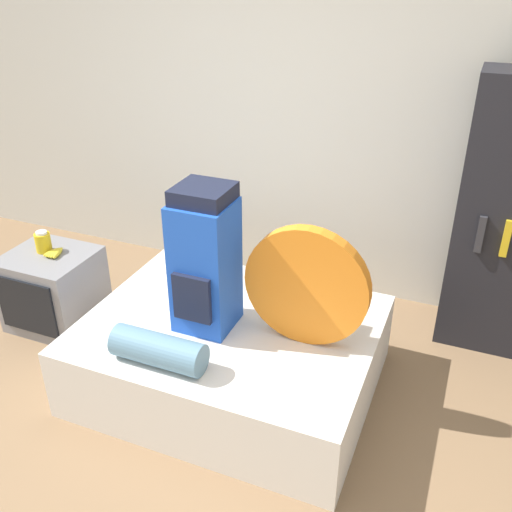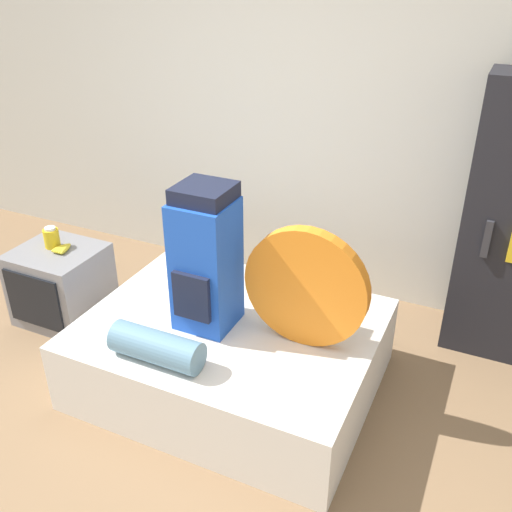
{
  "view_description": "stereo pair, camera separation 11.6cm",
  "coord_description": "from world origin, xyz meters",
  "views": [
    {
      "loc": [
        1.14,
        -1.55,
        2.23
      ],
      "look_at": [
        0.18,
        0.79,
        0.87
      ],
      "focal_mm": 40.0,
      "sensor_mm": 36.0,
      "label": 1
    },
    {
      "loc": [
        1.25,
        -1.5,
        2.23
      ],
      "look_at": [
        0.18,
        0.79,
        0.87
      ],
      "focal_mm": 40.0,
      "sensor_mm": 36.0,
      "label": 2
    }
  ],
  "objects": [
    {
      "name": "banana_bunch",
      "position": [
        -1.27,
        0.93,
        0.53
      ],
      "size": [
        0.11,
        0.14,
        0.03
      ],
      "color": "yellow",
      "rests_on": "television"
    },
    {
      "name": "backpack",
      "position": [
        -0.09,
        0.74,
        0.81
      ],
      "size": [
        0.3,
        0.32,
        0.8
      ],
      "color": "blue",
      "rests_on": "bed"
    },
    {
      "name": "canister",
      "position": [
        -1.37,
        0.94,
        0.58
      ],
      "size": [
        0.1,
        0.1,
        0.14
      ],
      "color": "gold",
      "rests_on": "television"
    },
    {
      "name": "ground_plane",
      "position": [
        0.0,
        0.0,
        0.0
      ],
      "size": [
        16.0,
        16.0,
        0.0
      ],
      "primitive_type": "plane",
      "color": "#846647"
    },
    {
      "name": "tent_bag",
      "position": [
        0.45,
        0.81,
        0.74
      ],
      "size": [
        0.65,
        0.07,
        0.65
      ],
      "color": "orange",
      "rests_on": "bed"
    },
    {
      "name": "bed",
      "position": [
        0.02,
        0.79,
        0.21
      ],
      "size": [
        1.58,
        1.25,
        0.42
      ],
      "color": "silver",
      "rests_on": "ground_plane"
    },
    {
      "name": "sleeping_roll",
      "position": [
        -0.15,
        0.34,
        0.5
      ],
      "size": [
        0.48,
        0.17,
        0.17
      ],
      "color": "#5B849E",
      "rests_on": "bed"
    },
    {
      "name": "television",
      "position": [
        -1.32,
        0.91,
        0.26
      ],
      "size": [
        0.54,
        0.51,
        0.51
      ],
      "color": "gray",
      "rests_on": "ground_plane"
    },
    {
      "name": "wall_back",
      "position": [
        0.0,
        2.11,
        1.3
      ],
      "size": [
        8.0,
        0.05,
        2.6
      ],
      "color": "silver",
      "rests_on": "ground_plane"
    }
  ]
}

